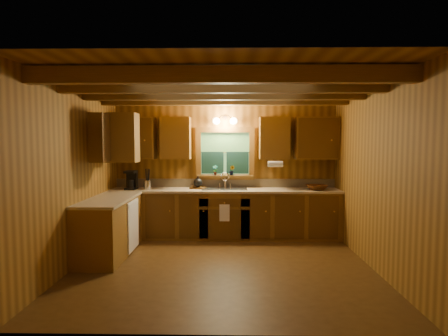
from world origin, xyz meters
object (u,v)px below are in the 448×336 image
object	(u,v)px
coffee_maker	(131,180)
wicker_basket	(317,187)
sink	(225,191)
cutting_board	(198,188)

from	to	relation	value
coffee_maker	wicker_basket	xyz separation A→B (m)	(3.39, -0.04, -0.12)
sink	coffee_maker	size ratio (longest dim) A/B	2.37
cutting_board	wicker_basket	world-z (taller)	wicker_basket
cutting_board	wicker_basket	size ratio (longest dim) A/B	0.73
wicker_basket	sink	bearing A→B (deg)	176.83
sink	coffee_maker	world-z (taller)	coffee_maker
coffee_maker	wicker_basket	distance (m)	3.39
sink	wicker_basket	size ratio (longest dim) A/B	2.18
coffee_maker	wicker_basket	bearing A→B (deg)	3.39
wicker_basket	cutting_board	bearing A→B (deg)	175.85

